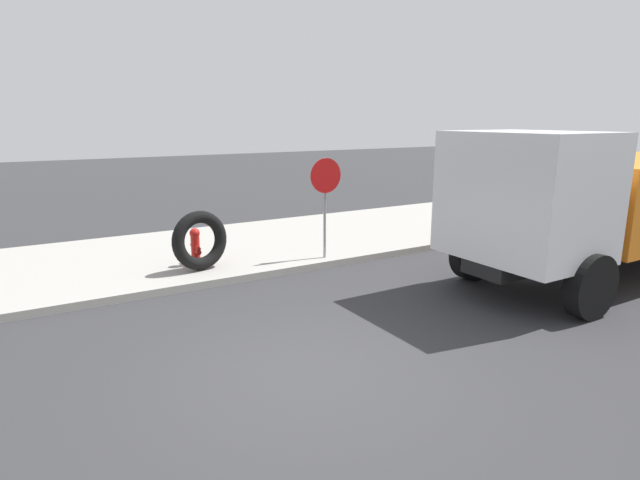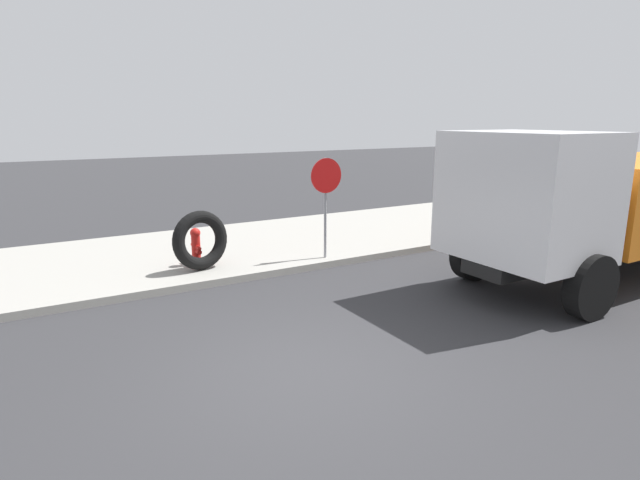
{
  "view_description": "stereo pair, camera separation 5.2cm",
  "coord_description": "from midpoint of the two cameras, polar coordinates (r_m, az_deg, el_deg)",
  "views": [
    {
      "loc": [
        -2.99,
        -5.35,
        3.23
      ],
      "look_at": [
        1.76,
        2.61,
        1.04
      ],
      "focal_mm": 29.16,
      "sensor_mm": 36.0,
      "label": 1
    },
    {
      "loc": [
        -2.94,
        -5.38,
        3.23
      ],
      "look_at": [
        1.76,
        2.61,
        1.04
      ],
      "focal_mm": 29.16,
      "sensor_mm": 36.0,
      "label": 2
    }
  ],
  "objects": [
    {
      "name": "dump_truck_orange",
      "position": [
        11.73,
        28.63,
        3.73
      ],
      "size": [
        7.01,
        2.81,
        3.0
      ],
      "color": "orange",
      "rests_on": "ground"
    },
    {
      "name": "sidewalk_curb",
      "position": [
        12.63,
        -15.88,
        -1.69
      ],
      "size": [
        36.0,
        5.0,
        0.15
      ],
      "primitive_type": "cube",
      "color": "#99968E",
      "rests_on": "ground"
    },
    {
      "name": "stop_sign",
      "position": [
        11.41,
        0.78,
        5.58
      ],
      "size": [
        0.76,
        0.08,
        2.23
      ],
      "color": "gray",
      "rests_on": "sidewalk_curb"
    },
    {
      "name": "ground_plane",
      "position": [
        6.93,
        -1.39,
        -14.48
      ],
      "size": [
        80.0,
        80.0,
        0.0
      ],
      "primitive_type": "plane",
      "color": "#2D2D30"
    },
    {
      "name": "loose_tire",
      "position": [
        10.95,
        -12.86,
        -0.03
      ],
      "size": [
        1.27,
        0.56,
        1.24
      ],
      "primitive_type": "torus",
      "rotation": [
        1.51,
        0.0,
        0.19
      ],
      "color": "black",
      "rests_on": "sidewalk_curb"
    },
    {
      "name": "fire_hydrant",
      "position": [
        11.37,
        -13.33,
        -0.56
      ],
      "size": [
        0.22,
        0.49,
        0.8
      ],
      "color": "red",
      "rests_on": "sidewalk_curb"
    }
  ]
}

